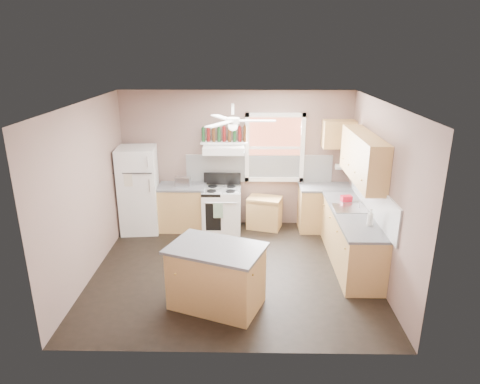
{
  "coord_description": "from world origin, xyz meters",
  "views": [
    {
      "loc": [
        0.21,
        -6.22,
        3.47
      ],
      "look_at": [
        0.1,
        0.3,
        1.25
      ],
      "focal_mm": 32.0,
      "sensor_mm": 36.0,
      "label": 1
    }
  ],
  "objects_px": {
    "cart": "(264,213)",
    "island": "(216,278)",
    "stove": "(222,210)",
    "toaster": "(183,182)",
    "refrigerator": "(139,190)"
  },
  "relations": [
    {
      "from": "refrigerator",
      "to": "island",
      "type": "height_order",
      "value": "refrigerator"
    },
    {
      "from": "stove",
      "to": "island",
      "type": "height_order",
      "value": "same"
    },
    {
      "from": "toaster",
      "to": "cart",
      "type": "relative_size",
      "value": 0.44
    },
    {
      "from": "cart",
      "to": "island",
      "type": "xyz_separation_m",
      "value": [
        -0.77,
        -2.74,
        0.11
      ]
    },
    {
      "from": "toaster",
      "to": "stove",
      "type": "relative_size",
      "value": 0.33
    },
    {
      "from": "toaster",
      "to": "refrigerator",
      "type": "bearing_deg",
      "value": -170.82
    },
    {
      "from": "toaster",
      "to": "island",
      "type": "bearing_deg",
      "value": -68.86
    },
    {
      "from": "refrigerator",
      "to": "toaster",
      "type": "distance_m",
      "value": 0.87
    },
    {
      "from": "island",
      "to": "stove",
      "type": "bearing_deg",
      "value": 112.82
    },
    {
      "from": "refrigerator",
      "to": "cart",
      "type": "bearing_deg",
      "value": -1.91
    },
    {
      "from": "refrigerator",
      "to": "stove",
      "type": "relative_size",
      "value": 1.95
    },
    {
      "from": "refrigerator",
      "to": "stove",
      "type": "height_order",
      "value": "refrigerator"
    },
    {
      "from": "stove",
      "to": "refrigerator",
      "type": "bearing_deg",
      "value": -179.14
    },
    {
      "from": "cart",
      "to": "refrigerator",
      "type": "bearing_deg",
      "value": -160.21
    },
    {
      "from": "toaster",
      "to": "cart",
      "type": "distance_m",
      "value": 1.73
    }
  ]
}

